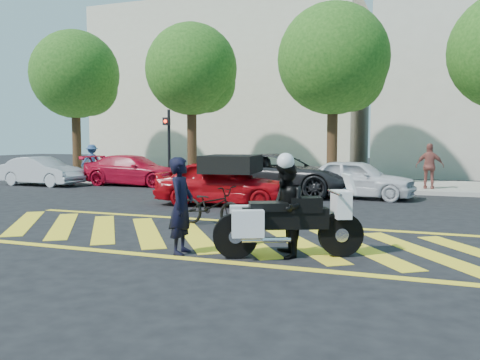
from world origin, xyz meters
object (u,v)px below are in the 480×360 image
(police_motorcycle, at_px, (286,221))
(parked_mid_left, at_px, (280,174))
(parked_left, at_px, (134,170))
(parked_far_left, at_px, (42,171))
(officer_bike, at_px, (181,206))
(parked_mid_right, at_px, (357,179))
(officer_moto, at_px, (285,209))
(red_convertible, at_px, (222,182))
(bicycle, at_px, (211,206))

(police_motorcycle, distance_m, parked_mid_left, 9.43)
(parked_left, bearing_deg, parked_far_left, 110.05)
(officer_bike, distance_m, parked_mid_right, 9.55)
(police_motorcycle, relative_size, parked_mid_left, 0.45)
(officer_moto, relative_size, parked_left, 0.36)
(parked_left, relative_size, parked_mid_right, 1.16)
(officer_bike, distance_m, parked_far_left, 14.81)
(parked_far_left, bearing_deg, parked_mid_left, -87.06)
(officer_moto, xyz_separation_m, parked_far_left, (-13.16, 9.01, -0.20))
(officer_bike, xyz_separation_m, parked_left, (-7.82, 10.80, -0.19))
(officer_bike, relative_size, parked_left, 0.37)
(parked_mid_left, bearing_deg, officer_bike, -172.76)
(parked_left, relative_size, parked_mid_left, 0.85)
(parked_mid_left, height_order, parked_mid_right, parked_mid_left)
(parked_left, bearing_deg, officer_moto, -138.58)
(officer_bike, bearing_deg, parked_far_left, 43.51)
(parked_mid_right, bearing_deg, red_convertible, 138.87)
(police_motorcycle, bearing_deg, officer_bike, 167.40)
(parked_mid_right, bearing_deg, parked_left, 87.54)
(police_motorcycle, bearing_deg, parked_mid_left, 82.01)
(red_convertible, relative_size, parked_mid_left, 0.76)
(officer_moto, bearing_deg, police_motorcycle, 25.90)
(parked_far_left, relative_size, parked_left, 0.83)
(parked_far_left, xyz_separation_m, parked_left, (3.62, 1.40, 0.04))
(police_motorcycle, distance_m, red_convertible, 6.80)
(parked_far_left, height_order, parked_mid_left, parked_mid_left)
(parked_left, distance_m, parked_mid_left, 7.00)
(officer_moto, bearing_deg, parked_mid_right, 155.73)
(bicycle, relative_size, parked_mid_left, 0.34)
(officer_moto, relative_size, parked_mid_left, 0.31)
(bicycle, bearing_deg, police_motorcycle, -118.20)
(bicycle, distance_m, parked_mid_left, 6.68)
(officer_moto, bearing_deg, officer_bike, -101.94)
(bicycle, height_order, parked_mid_right, parked_mid_right)
(bicycle, height_order, parked_left, parked_left)
(parked_mid_left, bearing_deg, police_motorcycle, -161.94)
(bicycle, height_order, red_convertible, red_convertible)
(bicycle, distance_m, officer_moto, 3.36)
(officer_bike, relative_size, red_convertible, 0.42)
(officer_bike, distance_m, parked_left, 13.34)
(police_motorcycle, relative_size, parked_far_left, 0.64)
(parked_far_left, bearing_deg, parked_left, -65.93)
(officer_bike, xyz_separation_m, parked_mid_right, (1.66, 9.40, -0.18))
(red_convertible, bearing_deg, parked_mid_right, -54.28)
(officer_bike, xyz_separation_m, officer_moto, (1.72, 0.39, -0.03))
(police_motorcycle, xyz_separation_m, officer_moto, (-0.02, 0.02, 0.20))
(officer_bike, xyz_separation_m, parked_mid_left, (-0.96, 9.40, -0.10))
(police_motorcycle, xyz_separation_m, red_convertible, (-3.56, 5.80, 0.07))
(bicycle, relative_size, parked_far_left, 0.48)
(bicycle, xyz_separation_m, parked_far_left, (-10.78, 6.67, 0.14))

